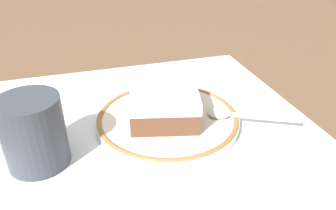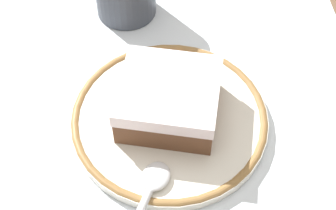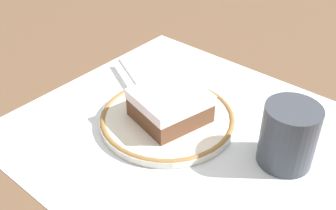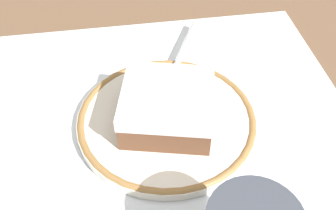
# 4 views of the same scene
# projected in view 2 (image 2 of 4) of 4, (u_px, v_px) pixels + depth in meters

# --- Properties ---
(ground_plane) EXTENTS (2.40, 2.40, 0.00)m
(ground_plane) POSITION_uv_depth(u_px,v_px,m) (167.00, 99.00, 0.55)
(ground_plane) COLOR brown
(placemat) EXTENTS (0.47, 0.44, 0.00)m
(placemat) POSITION_uv_depth(u_px,v_px,m) (167.00, 99.00, 0.55)
(placemat) COLOR silver
(placemat) RESTS_ON ground_plane
(plate) EXTENTS (0.20, 0.20, 0.01)m
(plate) POSITION_uv_depth(u_px,v_px,m) (168.00, 119.00, 0.53)
(plate) COLOR silver
(plate) RESTS_ON placemat
(cake_slice) EXTENTS (0.11, 0.12, 0.05)m
(cake_slice) POSITION_uv_depth(u_px,v_px,m) (166.00, 99.00, 0.51)
(cake_slice) COLOR brown
(cake_slice) RESTS_ON plate
(spoon) EXTENTS (0.12, 0.07, 0.01)m
(spoon) POSITION_uv_depth(u_px,v_px,m) (144.00, 202.00, 0.46)
(spoon) COLOR silver
(spoon) RESTS_ON plate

